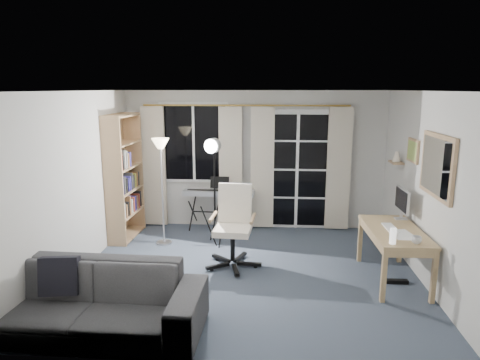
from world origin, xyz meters
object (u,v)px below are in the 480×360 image
Objects in this scene: studio_light at (213,158)px; monitor at (402,201)px; bookshelf at (122,180)px; desk at (395,236)px; sofa at (86,289)px; torchiere_lamp at (161,160)px; mug at (417,239)px; office_chair at (234,218)px; keyboard_piano at (219,193)px.

studio_light reaches higher than monitor.
monitor is (4.20, -0.90, -0.02)m from bookshelf.
sofa reaches higher than desk.
monitor is at bearing -10.33° from bookshelf.
mug is (3.37, -1.58, -0.62)m from torchiere_lamp.
torchiere_lamp is 1.53m from office_chair.
studio_light is 1.54× the size of office_chair.
studio_light is 2.79m from desk.
monitor reaches higher than mug.
torchiere_lamp is (0.74, -0.27, 0.39)m from bookshelf.
keyboard_piano is at bearing 75.34° from sofa.
torchiere_lamp reaches higher than office_chair.
desk is at bearing -6.42° from studio_light.
mug is (2.18, -0.90, 0.08)m from office_chair.
mug is 3.65m from sofa.
monitor reaches higher than sofa.
bookshelf is 1.80× the size of office_chair.
torchiere_lamp is 1.38× the size of keyboard_piano.
monitor is 0.98m from mug.
keyboard_piano is (0.80, 0.71, -0.69)m from torchiere_lamp.
studio_light is (0.81, -0.03, 0.03)m from torchiere_lamp.
bookshelf reaches higher than desk.
keyboard_piano is at bearing 107.36° from studio_light.
bookshelf is 4.51m from mug.
studio_light reaches higher than sofa.
sofa is (-0.95, -2.50, -0.94)m from studio_light.
keyboard_piano is 0.70× the size of studio_light.
bookshelf reaches higher than torchiere_lamp.
bookshelf is at bearing 159.93° from desk.
desk is 11.52× the size of mug.
monitor is (3.46, -0.63, -0.42)m from torchiere_lamp.
bookshelf is at bearing 160.08° from torchiere_lamp.
keyboard_piano reaches higher than mug.
studio_light is at bearing 165.78° from monitor.
keyboard_piano is at bearing 109.22° from office_chair.
studio_light is at bearing -9.15° from bookshelf.
sofa reaches higher than mug.
studio_light reaches higher than office_chair.
sofa is at bearing -93.29° from torchiere_lamp.
sofa is (-3.51, -0.95, -0.28)m from mug.
torchiere_lamp is at bearing -135.64° from keyboard_piano.
desk is at bearing -7.19° from office_chair.
office_chair is at bearing 179.73° from monitor.
mug is (4.11, -1.85, -0.23)m from bookshelf.
studio_light is at bearing 148.75° from mug.
keyboard_piano is 0.52× the size of sofa.
monitor is at bearing -24.08° from keyboard_piano.
bookshelf is at bearing 166.47° from monitor.
desk is at bearing -115.04° from monitor.
torchiere_lamp is 1.49× the size of office_chair.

